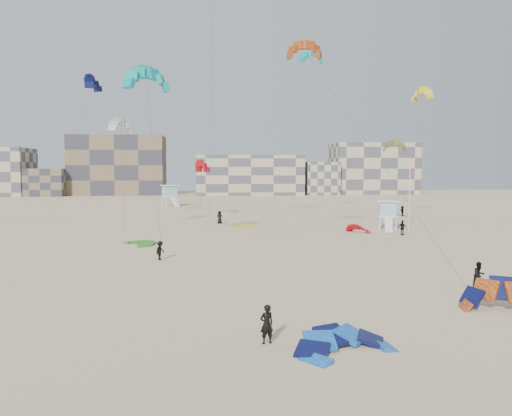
{
  "coord_description": "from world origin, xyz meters",
  "views": [
    {
      "loc": [
        -2.3,
        -23.2,
        7.52
      ],
      "look_at": [
        0.47,
        6.0,
        5.29
      ],
      "focal_mm": 35.0,
      "sensor_mm": 36.0,
      "label": 1
    }
  ],
  "objects": [
    {
      "name": "kitesurfer_c",
      "position": [
        -6.41,
        18.79,
        0.8
      ],
      "size": [
        1.01,
        1.19,
        1.6
      ],
      "primitive_type": "imported",
      "rotation": [
        0.0,
        0.0,
        1.08
      ],
      "color": "black",
      "rests_on": "ground"
    },
    {
      "name": "kite_ground_blue",
      "position": [
        3.34,
        -3.36,
        0.0
      ],
      "size": [
        5.9,
        6.04,
        2.64
      ],
      "primitive_type": null,
      "rotation": [
        0.31,
        0.0,
        0.38
      ],
      "color": "blue",
      "rests_on": "ground"
    },
    {
      "name": "kite_fly_navy",
      "position": [
        -18.4,
        49.47,
        19.56
      ],
      "size": [
        6.38,
        8.73,
        20.09
      ],
      "rotation": [
        0.0,
        0.0,
        1.45
      ],
      "color": "#0E0B48",
      "rests_on": "ground"
    },
    {
      "name": "condo_mid",
      "position": [
        10.0,
        130.0,
        6.0
      ],
      "size": [
        32.0,
        16.0,
        12.0
      ],
      "primitive_type": "cube",
      "color": "tan",
      "rests_on": "ground"
    },
    {
      "name": "lifeguard_tower_near",
      "position": [
        20.19,
        37.59,
        1.84
      ],
      "size": [
        3.28,
        5.45,
        3.71
      ],
      "rotation": [
        0.0,
        0.0,
        -0.3
      ],
      "color": "white",
      "rests_on": "ground"
    },
    {
      "name": "kite_fly_olive",
      "position": [
        21.98,
        40.7,
        10.61
      ],
      "size": [
        5.7,
        13.15,
        10.68
      ],
      "rotation": [
        0.0,
        0.0,
        -0.62
      ],
      "color": "olive",
      "rests_on": "ground"
    },
    {
      "name": "condo_fill_right",
      "position": [
        32.0,
        128.0,
        5.0
      ],
      "size": [
        10.0,
        10.0,
        10.0
      ],
      "primitive_type": "cube",
      "color": "tan",
      "rests_on": "ground"
    },
    {
      "name": "kite_ground_yellow",
      "position": [
        2.42,
        42.41,
        0.0
      ],
      "size": [
        3.67,
        3.86,
        0.7
      ],
      "primitive_type": null,
      "rotation": [
        0.07,
        0.0,
        0.05
      ],
      "color": "yellow",
      "rests_on": "ground"
    },
    {
      "name": "kitesurfer_d",
      "position": [
        20.01,
        32.32,
        0.86
      ],
      "size": [
        0.94,
        1.06,
        1.73
      ],
      "primitive_type": "imported",
      "rotation": [
        0.0,
        0.0,
        2.21
      ],
      "color": "black",
      "rests_on": "ground"
    },
    {
      "name": "kite_fly_red",
      "position": [
        -3.36,
        56.66,
        8.0
      ],
      "size": [
        4.87,
        6.7,
        8.4
      ],
      "rotation": [
        0.0,
        0.0,
        1.98
      ],
      "color": "red",
      "rests_on": "ground"
    },
    {
      "name": "kite_fly_teal_b",
      "position": [
        13.75,
        54.36,
        24.94
      ],
      "size": [
        9.56,
        5.65,
        25.06
      ],
      "rotation": [
        0.0,
        0.0,
        0.23
      ],
      "color": "#0FACAC",
      "rests_on": "ground"
    },
    {
      "name": "kite_ground_green",
      "position": [
        -9.32,
        27.82,
        0.0
      ],
      "size": [
        5.46,
        5.39,
        0.85
      ],
      "primitive_type": null,
      "rotation": [
        0.08,
        0.0,
        -0.99
      ],
      "color": "#289918",
      "rests_on": "ground"
    },
    {
      "name": "ground",
      "position": [
        0.0,
        0.0,
        0.0
      ],
      "size": [
        320.0,
        320.0,
        0.0
      ],
      "primitive_type": "plane",
      "color": "beige",
      "rests_on": "ground"
    },
    {
      "name": "condo_east",
      "position": [
        50.0,
        132.0,
        8.0
      ],
      "size": [
        26.0,
        14.0,
        16.0
      ],
      "primitive_type": "cube",
      "color": "tan",
      "rests_on": "ground"
    },
    {
      "name": "kitesurfer_e",
      "position": [
        -0.82,
        46.9,
        0.91
      ],
      "size": [
        1.03,
        0.84,
        1.82
      ],
      "primitive_type": "imported",
      "rotation": [
        0.0,
        0.0,
        -0.34
      ],
      "color": "black",
      "rests_on": "ground"
    },
    {
      "name": "kitesurfer_b",
      "position": [
        14.85,
        6.7,
        0.84
      ],
      "size": [
        0.94,
        0.8,
        1.69
      ],
      "primitive_type": "imported",
      "rotation": [
        0.0,
        0.0,
        0.21
      ],
      "color": "black",
      "rests_on": "ground"
    },
    {
      "name": "kite_ground_red_far",
      "position": [
        15.62,
        35.34,
        0.0
      ],
      "size": [
        4.35,
        4.33,
        2.97
      ],
      "primitive_type": null,
      "rotation": [
        0.66,
        0.0,
        2.28
      ],
      "color": "red",
      "rests_on": "ground"
    },
    {
      "name": "condo_fill_left",
      "position": [
        -50.0,
        128.0,
        4.0
      ],
      "size": [
        12.0,
        10.0,
        8.0
      ],
      "primitive_type": "cube",
      "color": "#786348",
      "rests_on": "ground"
    },
    {
      "name": "kite_fly_teal_a",
      "position": [
        -7.82,
        23.37,
        15.59
      ],
      "size": [
        5.77,
        6.99,
        16.23
      ],
      "rotation": [
        0.0,
        0.0,
        0.54
      ],
      "color": "#0FACAC",
      "rests_on": "ground"
    },
    {
      "name": "lifeguard_tower_far",
      "position": [
        -10.37,
        81.0,
        2.22
      ],
      "size": [
        4.21,
        6.69,
        4.48
      ],
      "rotation": [
        0.0,
        0.0,
        0.43
      ],
      "color": "white",
      "rests_on": "ground"
    },
    {
      "name": "kite_fly_yellow",
      "position": [
        28.4,
        47.03,
        18.35
      ],
      "size": [
        4.33,
        4.69,
        18.41
      ],
      "rotation": [
        0.0,
        0.0,
        -1.22
      ],
      "color": "yellow",
      "rests_on": "ground"
    },
    {
      "name": "kite_fly_grey",
      "position": [
        -12.84,
        38.7,
        12.8
      ],
      "size": [
        4.71,
        12.03,
        13.1
      ],
      "rotation": [
        0.0,
        0.0,
        1.0
      ],
      "color": "silver",
      "rests_on": "ground"
    },
    {
      "name": "condo_west_b",
      "position": [
        -30.0,
        134.0,
        9.0
      ],
      "size": [
        28.0,
        14.0,
        18.0
      ],
      "primitive_type": "cube",
      "color": "#786348",
      "rests_on": "ground"
    },
    {
      "name": "kitesurfer_f",
      "position": [
        29.34,
        55.75,
        0.85
      ],
      "size": [
        0.68,
        1.62,
        1.69
      ],
      "primitive_type": "imported",
      "rotation": [
        0.0,
        0.0,
        -1.69
      ],
      "color": "black",
      "rests_on": "ground"
    },
    {
      "name": "kitesurfer_main",
      "position": [
        0.16,
        -2.18,
        0.86
      ],
      "size": [
        0.73,
        0.6,
        1.73
      ],
      "primitive_type": "imported",
      "rotation": [
        0.0,
        0.0,
        3.48
      ],
      "color": "black",
      "rests_on": "ground"
    },
    {
      "name": "kite_fly_orange",
      "position": [
        7.08,
        25.74,
        19.09
      ],
      "size": [
        6.78,
        24.73,
        19.16
      ],
      "rotation": [
        0.0,
        0.0,
        -0.16
      ],
      "color": "orange",
      "rests_on": "ground"
    },
    {
      "name": "kite_ground_orange",
      "position": [
        13.16,
        1.47,
        0.0
      ],
      "size": [
        5.77,
        5.71,
        4.19
      ],
      "primitive_type": null,
      "rotation": [
        0.98,
        0.0,
        -0.51
      ],
      "color": "orange",
      "rests_on": "ground"
    },
    {
      "name": "flagpole",
      "position": [
        23.12,
        37.94,
        4.22
      ],
      "size": [
        0.65,
        0.1,
        8.04
      ],
      "color": "white",
      "rests_on": "ground"
    }
  ]
}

